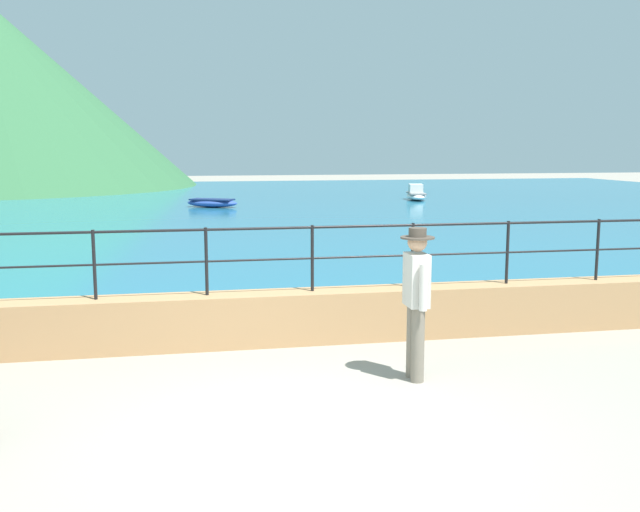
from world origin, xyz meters
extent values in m
plane|color=gray|center=(0.00, 0.00, 0.00)|extent=(120.00, 120.00, 0.00)
cube|color=tan|center=(0.00, 3.20, 0.35)|extent=(20.00, 0.56, 0.70)
cylinder|color=black|center=(-2.12, 3.20, 1.15)|extent=(0.04, 0.04, 0.90)
cylinder|color=black|center=(-0.71, 3.20, 1.15)|extent=(0.04, 0.04, 0.90)
cylinder|color=black|center=(0.71, 3.20, 1.15)|extent=(0.04, 0.04, 0.90)
cylinder|color=black|center=(2.12, 3.20, 1.15)|extent=(0.04, 0.04, 0.90)
cylinder|color=black|center=(3.54, 3.20, 1.15)|extent=(0.04, 0.04, 0.90)
cylinder|color=black|center=(4.95, 3.20, 1.15)|extent=(0.04, 0.04, 0.90)
cylinder|color=black|center=(0.00, 3.20, 1.57)|extent=(18.40, 0.04, 0.04)
cylinder|color=black|center=(0.00, 3.20, 1.15)|extent=(18.40, 0.03, 0.03)
cube|color=#236B89|center=(0.00, 25.84, 0.03)|extent=(64.00, 44.32, 0.06)
cylinder|color=slate|center=(1.56, 1.27, 0.43)|extent=(0.15, 0.15, 0.86)
cylinder|color=slate|center=(1.56, 1.45, 0.43)|extent=(0.15, 0.15, 0.86)
cube|color=beige|center=(1.56, 1.36, 1.16)|extent=(0.23, 0.36, 0.60)
cylinder|color=beige|center=(1.56, 1.12, 1.12)|extent=(0.09, 0.09, 0.52)
cylinder|color=beige|center=(1.56, 1.60, 1.12)|extent=(0.09, 0.09, 0.52)
sphere|color=tan|center=(1.56, 1.36, 1.59)|extent=(0.22, 0.22, 0.22)
cylinder|color=#4C4238|center=(1.56, 1.36, 1.64)|extent=(0.38, 0.38, 0.02)
cylinder|color=#4C4238|center=(1.56, 1.36, 1.70)|extent=(0.20, 0.20, 0.10)
ellipsoid|color=white|center=(10.29, 27.20, 0.24)|extent=(1.31, 2.43, 0.36)
cube|color=gray|center=(10.29, 27.20, 0.39)|extent=(1.09, 1.95, 0.06)
cube|color=silver|center=(10.34, 27.44, 0.62)|extent=(0.77, 0.90, 0.40)
ellipsoid|color=#2D4C9E|center=(0.35, 24.88, 0.24)|extent=(2.45, 1.89, 0.36)
cube|color=navy|center=(0.35, 24.88, 0.39)|extent=(1.98, 1.55, 0.06)
camera|label=1|loc=(-1.04, -6.23, 2.65)|focal=40.38mm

